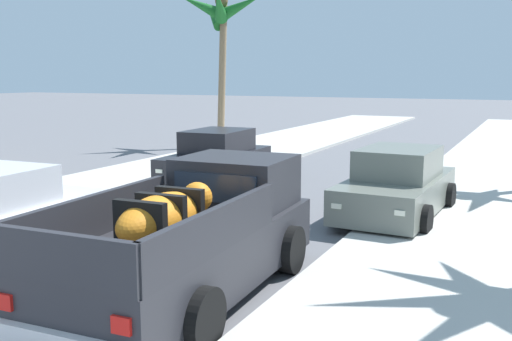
# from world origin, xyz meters

# --- Properties ---
(sidewalk_left) EXTENTS (4.70, 60.00, 0.12)m
(sidewalk_left) POSITION_xyz_m (-4.83, 12.00, 0.06)
(sidewalk_left) COLOR beige
(sidewalk_left) RESTS_ON ground
(sidewalk_right) EXTENTS (4.70, 60.00, 0.12)m
(sidewalk_right) POSITION_xyz_m (4.83, 12.00, 0.06)
(sidewalk_right) COLOR beige
(sidewalk_right) RESTS_ON ground
(curb_left) EXTENTS (0.16, 60.00, 0.10)m
(curb_left) POSITION_xyz_m (-3.88, 12.00, 0.05)
(curb_left) COLOR silver
(curb_left) RESTS_ON ground
(curb_right) EXTENTS (0.16, 60.00, 0.10)m
(curb_right) POSITION_xyz_m (3.88, 12.00, 0.05)
(curb_right) COLOR silver
(curb_right) RESTS_ON ground
(pickup_truck) EXTENTS (2.37, 5.28, 1.80)m
(pickup_truck) POSITION_xyz_m (1.28, 5.40, 0.81)
(pickup_truck) COLOR #28282D
(pickup_truck) RESTS_ON ground
(car_right_near) EXTENTS (2.16, 4.32, 1.54)m
(car_right_near) POSITION_xyz_m (-2.80, 13.28, 0.71)
(car_right_near) COLOR black
(car_right_near) RESTS_ON ground
(car_left_mid) EXTENTS (2.15, 4.32, 1.54)m
(car_left_mid) POSITION_xyz_m (2.90, 11.23, 0.71)
(car_left_mid) COLOR slate
(car_left_mid) RESTS_ON ground
(palm_tree_left_mid) EXTENTS (3.63, 3.52, 6.59)m
(palm_tree_left_mid) POSITION_xyz_m (-6.77, 20.86, 5.49)
(palm_tree_left_mid) COLOR #846B4C
(palm_tree_left_mid) RESTS_ON ground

